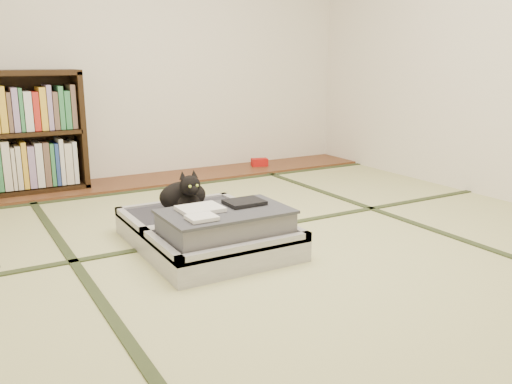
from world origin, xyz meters
TOP-DOWN VIEW (x-y plane):
  - floor at (0.00, 0.00)m, footprint 4.50×4.50m
  - wood_strip at (0.00, 2.00)m, footprint 4.00×0.50m
  - red_item at (1.06, 2.03)m, footprint 0.17×0.13m
  - tatami_borders at (0.00, 0.49)m, footprint 4.00×4.50m
  - suitcase at (-0.31, 0.24)m, footprint 0.73×0.97m
  - cat at (-0.33, 0.53)m, footprint 0.32×0.33m
  - cable_coil at (-0.14, 0.57)m, footprint 0.10×0.10m

SIDE VIEW (x-z plane):
  - floor at x=0.00m, z-range 0.00..0.00m
  - tatami_borders at x=0.00m, z-range 0.00..0.01m
  - wood_strip at x=0.00m, z-range 0.00..0.02m
  - red_item at x=1.06m, z-range 0.02..0.09m
  - suitcase at x=-0.31m, z-range -0.04..0.25m
  - cable_coil at x=-0.14m, z-range 0.14..0.16m
  - cat at x=-0.33m, z-range 0.11..0.37m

